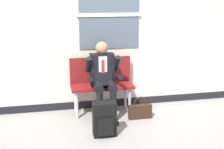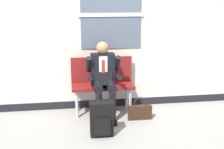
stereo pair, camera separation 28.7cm
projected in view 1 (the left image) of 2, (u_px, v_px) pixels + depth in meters
ground_plane at (121, 119)px, 4.90m from camera, size 18.00×18.00×0.00m
station_wall at (113, 24)px, 5.12m from camera, size 5.92×0.17×3.05m
bench_with_person at (101, 81)px, 5.06m from camera, size 1.07×0.42×0.97m
person_seated at (103, 78)px, 4.84m from camera, size 0.57×0.70×1.27m
backpack at (105, 120)px, 4.24m from camera, size 0.34×0.22×0.52m
handbag at (140, 111)px, 4.87m from camera, size 0.40×0.08×0.39m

